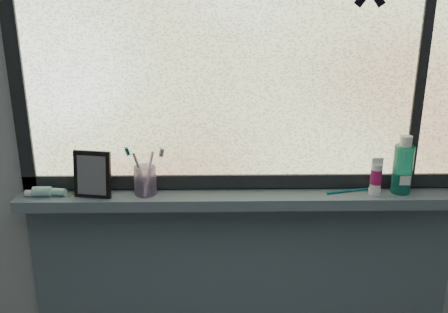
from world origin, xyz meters
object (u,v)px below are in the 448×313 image
at_px(vanity_mirror, 92,174).
at_px(cream_tube, 376,175).
at_px(mouthwash_bottle, 403,165).
at_px(toothbrush_cup, 145,180).

xyz_separation_m(vanity_mirror, cream_tube, (0.99, 0.00, -0.01)).
distance_m(vanity_mirror, mouthwash_bottle, 1.09).
distance_m(vanity_mirror, toothbrush_cup, 0.18).
height_order(vanity_mirror, cream_tube, vanity_mirror).
bearing_deg(vanity_mirror, toothbrush_cup, 16.07).
height_order(toothbrush_cup, cream_tube, cream_tube).
bearing_deg(cream_tube, vanity_mirror, -179.87).
distance_m(toothbrush_cup, cream_tube, 0.82).
relative_size(vanity_mirror, cream_tube, 1.70).
distance_m(mouthwash_bottle, cream_tube, 0.10).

